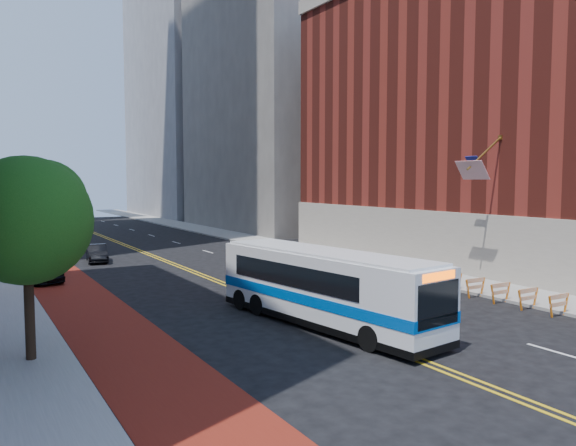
% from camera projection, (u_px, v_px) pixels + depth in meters
% --- Properties ---
extents(ground, '(160.00, 160.00, 0.00)m').
position_uv_depth(ground, '(414.00, 358.00, 19.10)').
color(ground, black).
rests_on(ground, ground).
extents(sidewalk_right, '(4.00, 140.00, 0.15)m').
position_uv_depth(sidewalk_right, '(282.00, 246.00, 50.94)').
color(sidewalk_right, gray).
rests_on(sidewalk_right, ground).
extents(bus_lane_paint, '(3.60, 140.00, 0.01)m').
position_uv_depth(bus_lane_paint, '(42.00, 263.00, 40.80)').
color(bus_lane_paint, maroon).
rests_on(bus_lane_paint, ground).
extents(center_line_inner, '(0.14, 140.00, 0.01)m').
position_uv_depth(center_line_inner, '(150.00, 256.00, 44.80)').
color(center_line_inner, gold).
rests_on(center_line_inner, ground).
extents(center_line_outer, '(0.14, 140.00, 0.01)m').
position_uv_depth(center_line_outer, '(154.00, 255.00, 44.98)').
color(center_line_outer, gold).
rests_on(center_line_outer, ground).
extents(lane_dashes, '(0.14, 98.20, 0.01)m').
position_uv_depth(lane_dashes, '(176.00, 242.00, 54.19)').
color(lane_dashes, silver).
rests_on(lane_dashes, ground).
extents(brick_building, '(18.73, 36.00, 22.00)m').
position_uv_depth(brick_building, '(530.00, 110.00, 39.65)').
color(brick_building, maroon).
rests_on(brick_building, ground).
extents(midrise_right_near, '(18.00, 26.00, 40.00)m').
position_uv_depth(midrise_right_near, '(286.00, 69.00, 70.44)').
color(midrise_right_near, slate).
rests_on(midrise_right_near, ground).
extents(midrise_right_far, '(20.00, 28.00, 55.00)m').
position_uv_depth(midrise_right_far, '(203.00, 54.00, 96.15)').
color(midrise_right_far, gray).
rests_on(midrise_right_far, ground).
extents(construction_barriers, '(1.42, 10.91, 1.00)m').
position_uv_depth(construction_barriers, '(514.00, 292.00, 26.84)').
color(construction_barriers, orange).
rests_on(construction_barriers, ground).
extents(street_tree, '(4.20, 4.20, 6.70)m').
position_uv_depth(street_tree, '(28.00, 215.00, 18.24)').
color(street_tree, black).
rests_on(street_tree, sidewalk_left).
extents(transit_bus, '(4.04, 11.66, 3.14)m').
position_uv_depth(transit_bus, '(322.00, 286.00, 23.34)').
color(transit_bus, white).
rests_on(transit_bus, ground).
extents(car_a, '(2.86, 4.62, 1.47)m').
position_uv_depth(car_a, '(38.00, 270.00, 33.20)').
color(car_a, black).
rests_on(car_a, ground).
extents(car_b, '(1.85, 4.04, 1.28)m').
position_uv_depth(car_b, '(97.00, 253.00, 41.44)').
color(car_b, black).
rests_on(car_b, ground).
extents(car_c, '(2.70, 5.55, 1.55)m').
position_uv_depth(car_c, '(15.00, 242.00, 47.79)').
color(car_c, black).
rests_on(car_c, ground).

